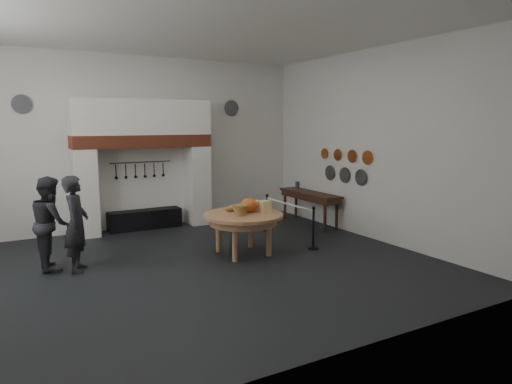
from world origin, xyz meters
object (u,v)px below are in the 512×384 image
barrier_post_near (313,229)px  visitor_near (76,224)px  work_table (243,215)px  iron_range (145,219)px  barrier_post_far (267,213)px  side_table (310,193)px  visitor_far (51,223)px

barrier_post_near → visitor_near: bearing=168.7°
work_table → iron_range: bearing=109.0°
work_table → barrier_post_far: (1.54, 1.59, -0.39)m
visitor_near → side_table: bearing=-61.6°
iron_range → visitor_far: size_ratio=1.07×
work_table → barrier_post_far: bearing=46.0°
visitor_near → barrier_post_far: 4.91m
visitor_near → barrier_post_far: size_ratio=2.02×
work_table → barrier_post_near: barrier_post_near is taller
work_table → barrier_post_near: 1.64m
visitor_far → side_table: 6.61m
barrier_post_far → visitor_near: bearing=-167.7°
work_table → side_table: size_ratio=0.77×
visitor_near → work_table: bearing=-81.5°
iron_range → work_table: work_table is taller
iron_range → visitor_near: visitor_near is taller
barrier_post_near → iron_range: bearing=125.6°
side_table → barrier_post_near: same height
iron_range → visitor_far: bearing=-135.7°
visitor_near → barrier_post_far: visitor_near is taller
side_table → visitor_near: bearing=-169.8°
visitor_near → side_table: size_ratio=0.82×
work_table → visitor_far: size_ratio=0.95×
side_table → barrier_post_far: size_ratio=2.44×
side_table → barrier_post_near: 2.53m
visitor_far → barrier_post_near: (5.18, -1.36, -0.44)m
work_table → side_table: 3.37m
iron_range → barrier_post_far: barrier_post_far is taller
visitor_far → barrier_post_far: (5.18, 0.64, -0.44)m
visitor_near → visitor_far: size_ratio=1.02×
visitor_far → barrier_post_far: visitor_far is taller
barrier_post_far → side_table: bearing=2.6°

